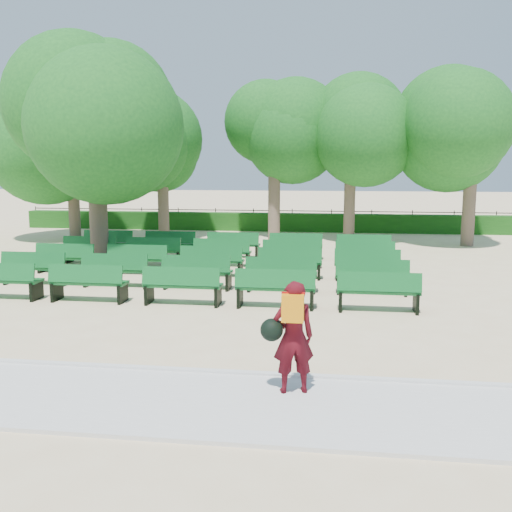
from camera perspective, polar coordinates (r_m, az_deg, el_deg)
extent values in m
plane|color=beige|center=(15.41, -4.02, -3.36)|extent=(120.00, 120.00, 0.00)
cube|color=silver|center=(8.60, -14.37, -13.66)|extent=(30.00, 2.20, 0.06)
cube|color=silver|center=(9.59, -11.76, -11.01)|extent=(30.00, 0.12, 0.10)
cube|color=#185014|center=(29.03, 1.60, 3.42)|extent=(26.00, 0.70, 0.90)
cube|color=#105C24|center=(17.17, -4.39, -0.49)|extent=(1.88, 0.57, 0.06)
cube|color=#105C24|center=(16.92, -4.55, 0.25)|extent=(1.87, 0.19, 0.44)
cylinder|color=brown|center=(19.73, -15.49, 4.25)|extent=(0.60, 0.60, 3.53)
ellipsoid|color=#1B631E|center=(19.75, -15.90, 13.71)|extent=(5.42, 5.42, 4.88)
imported|color=#430910|center=(8.25, 3.76, -8.09)|extent=(0.68, 0.53, 1.64)
cube|color=orange|center=(7.94, 3.70, -5.24)|extent=(0.31, 0.15, 0.38)
sphere|color=black|center=(8.19, 1.58, -7.40)|extent=(0.33, 0.33, 0.33)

